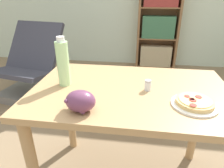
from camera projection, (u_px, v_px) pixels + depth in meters
dining_table at (130, 107)px, 1.17m from camera, size 1.10×0.71×0.74m
pizza_on_plate at (195, 103)px, 0.95m from camera, size 0.22×0.22×0.04m
grape_bunch at (80, 101)px, 0.89m from camera, size 0.14×0.12×0.10m
drink_bottle at (63, 63)px, 1.11m from camera, size 0.07×0.07×0.28m
salt_shaker at (148, 85)px, 1.09m from camera, size 0.04×0.04×0.06m
lounge_chair_near at (30, 74)px, 2.49m from camera, size 0.79×0.87×0.88m
bookshelf at (158, 26)px, 3.27m from camera, size 0.67×0.25×1.49m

